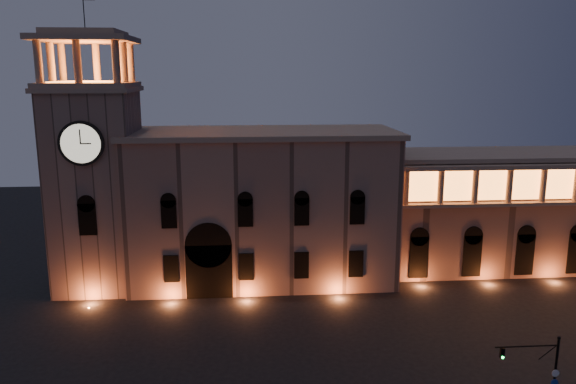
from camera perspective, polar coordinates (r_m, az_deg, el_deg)
The scene contains 5 objects.
ground at distance 48.38m, azimuth 0.91°, elevation -17.78°, with size 160.00×160.00×0.00m, color black.
government_building at distance 65.52m, azimuth -2.68°, elevation -1.43°, with size 30.80×12.80×17.60m.
clock_tower at distance 65.88m, azimuth -18.92°, elevation 1.31°, with size 9.80×9.80×32.40m.
colonnade_wing at distance 76.76m, azimuth 23.62°, elevation -1.54°, with size 40.60×11.50×14.50m.
traffic_light at distance 44.59m, azimuth 24.54°, elevation -16.76°, with size 4.70×0.50×6.45m.
Camera 1 is at (-4.04, -41.74, 24.12)m, focal length 35.00 mm.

